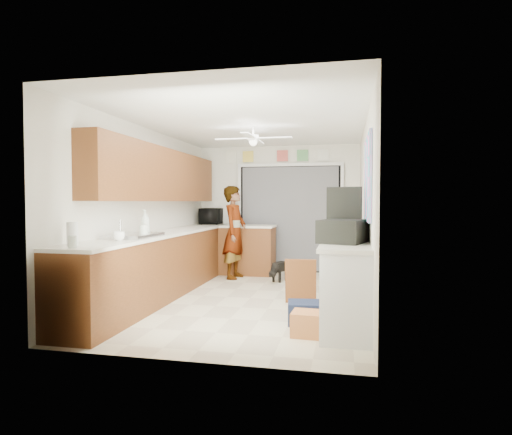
{
  "coord_description": "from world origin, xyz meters",
  "views": [
    {
      "loc": [
        1.34,
        -5.97,
        1.4
      ],
      "look_at": [
        0.0,
        0.4,
        1.15
      ],
      "focal_mm": 30.0,
      "sensor_mm": 36.0,
      "label": 1
    }
  ],
  "objects_px": {
    "cup": "(118,236)",
    "paper_towel_roll": "(72,234)",
    "suitcase": "(344,231)",
    "man": "(235,232)",
    "microwave": "(212,216)",
    "cardboard_box": "(311,324)",
    "soap_bottle": "(145,222)",
    "navy_crate": "(306,313)",
    "dog": "(280,270)"
  },
  "relations": [
    {
      "from": "suitcase",
      "to": "soap_bottle",
      "type": "bearing_deg",
      "value": -174.74
    },
    {
      "from": "man",
      "to": "cup",
      "type": "bearing_deg",
      "value": 173.57
    },
    {
      "from": "dog",
      "to": "man",
      "type": "bearing_deg",
      "value": -169.79
    },
    {
      "from": "soap_bottle",
      "to": "navy_crate",
      "type": "height_order",
      "value": "soap_bottle"
    },
    {
      "from": "microwave",
      "to": "soap_bottle",
      "type": "relative_size",
      "value": 1.66
    },
    {
      "from": "microwave",
      "to": "soap_bottle",
      "type": "height_order",
      "value": "soap_bottle"
    },
    {
      "from": "cardboard_box",
      "to": "navy_crate",
      "type": "height_order",
      "value": "cardboard_box"
    },
    {
      "from": "suitcase",
      "to": "cup",
      "type": "bearing_deg",
      "value": -155.08
    },
    {
      "from": "paper_towel_roll",
      "to": "man",
      "type": "height_order",
      "value": "man"
    },
    {
      "from": "cup",
      "to": "man",
      "type": "relative_size",
      "value": 0.08
    },
    {
      "from": "cup",
      "to": "paper_towel_roll",
      "type": "distance_m",
      "value": 0.61
    },
    {
      "from": "soap_bottle",
      "to": "suitcase",
      "type": "height_order",
      "value": "soap_bottle"
    },
    {
      "from": "cup",
      "to": "dog",
      "type": "relative_size",
      "value": 0.3
    },
    {
      "from": "paper_towel_roll",
      "to": "suitcase",
      "type": "height_order",
      "value": "suitcase"
    },
    {
      "from": "paper_towel_roll",
      "to": "man",
      "type": "distance_m",
      "value": 3.67
    },
    {
      "from": "paper_towel_roll",
      "to": "navy_crate",
      "type": "distance_m",
      "value": 2.67
    },
    {
      "from": "soap_bottle",
      "to": "suitcase",
      "type": "xyz_separation_m",
      "value": [
        2.66,
        -0.56,
        -0.05
      ]
    },
    {
      "from": "cup",
      "to": "navy_crate",
      "type": "bearing_deg",
      "value": 9.84
    },
    {
      "from": "microwave",
      "to": "suitcase",
      "type": "relative_size",
      "value": 0.97
    },
    {
      "from": "dog",
      "to": "cardboard_box",
      "type": "bearing_deg",
      "value": -56.15
    },
    {
      "from": "soap_bottle",
      "to": "cup",
      "type": "height_order",
      "value": "soap_bottle"
    },
    {
      "from": "cardboard_box",
      "to": "soap_bottle",
      "type": "bearing_deg",
      "value": 157.27
    },
    {
      "from": "cup",
      "to": "navy_crate",
      "type": "relative_size",
      "value": 0.35
    },
    {
      "from": "suitcase",
      "to": "dog",
      "type": "xyz_separation_m",
      "value": [
        -1.1,
        2.52,
        -0.88
      ]
    },
    {
      "from": "microwave",
      "to": "paper_towel_roll",
      "type": "bearing_deg",
      "value": 173.73
    },
    {
      "from": "cup",
      "to": "man",
      "type": "height_order",
      "value": "man"
    },
    {
      "from": "man",
      "to": "dog",
      "type": "height_order",
      "value": "man"
    },
    {
      "from": "suitcase",
      "to": "cardboard_box",
      "type": "height_order",
      "value": "suitcase"
    },
    {
      "from": "soap_bottle",
      "to": "navy_crate",
      "type": "bearing_deg",
      "value": -13.5
    },
    {
      "from": "cup",
      "to": "suitcase",
      "type": "bearing_deg",
      "value": 7.7
    },
    {
      "from": "microwave",
      "to": "cup",
      "type": "relative_size",
      "value": 4.05
    },
    {
      "from": "microwave",
      "to": "suitcase",
      "type": "xyz_separation_m",
      "value": [
        2.62,
        -3.39,
        -0.03
      ]
    },
    {
      "from": "paper_towel_roll",
      "to": "man",
      "type": "xyz_separation_m",
      "value": [
        0.78,
        3.58,
        -0.22
      ]
    },
    {
      "from": "cup",
      "to": "suitcase",
      "type": "xyz_separation_m",
      "value": [
        2.55,
        0.34,
        0.07
      ]
    },
    {
      "from": "cup",
      "to": "man",
      "type": "xyz_separation_m",
      "value": [
        0.6,
        3.0,
        -0.16
      ]
    },
    {
      "from": "paper_towel_roll",
      "to": "cardboard_box",
      "type": "xyz_separation_m",
      "value": [
        2.41,
        0.51,
        -0.94
      ]
    },
    {
      "from": "microwave",
      "to": "cardboard_box",
      "type": "bearing_deg",
      "value": -153.66
    },
    {
      "from": "cardboard_box",
      "to": "man",
      "type": "xyz_separation_m",
      "value": [
        -1.63,
        3.07,
        0.71
      ]
    },
    {
      "from": "soap_bottle",
      "to": "cup",
      "type": "distance_m",
      "value": 0.92
    },
    {
      "from": "microwave",
      "to": "navy_crate",
      "type": "height_order",
      "value": "microwave"
    },
    {
      "from": "suitcase",
      "to": "man",
      "type": "distance_m",
      "value": 3.3
    },
    {
      "from": "microwave",
      "to": "man",
      "type": "bearing_deg",
      "value": -142.48
    },
    {
      "from": "microwave",
      "to": "cup",
      "type": "distance_m",
      "value": 3.74
    },
    {
      "from": "cardboard_box",
      "to": "suitcase",
      "type": "bearing_deg",
      "value": 52.58
    },
    {
      "from": "microwave",
      "to": "dog",
      "type": "height_order",
      "value": "microwave"
    },
    {
      "from": "paper_towel_roll",
      "to": "dog",
      "type": "height_order",
      "value": "paper_towel_roll"
    },
    {
      "from": "paper_towel_roll",
      "to": "man",
      "type": "relative_size",
      "value": 0.15
    },
    {
      "from": "soap_bottle",
      "to": "microwave",
      "type": "bearing_deg",
      "value": 89.19
    },
    {
      "from": "microwave",
      "to": "cup",
      "type": "bearing_deg",
      "value": 176.39
    },
    {
      "from": "soap_bottle",
      "to": "suitcase",
      "type": "bearing_deg",
      "value": -11.96
    }
  ]
}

